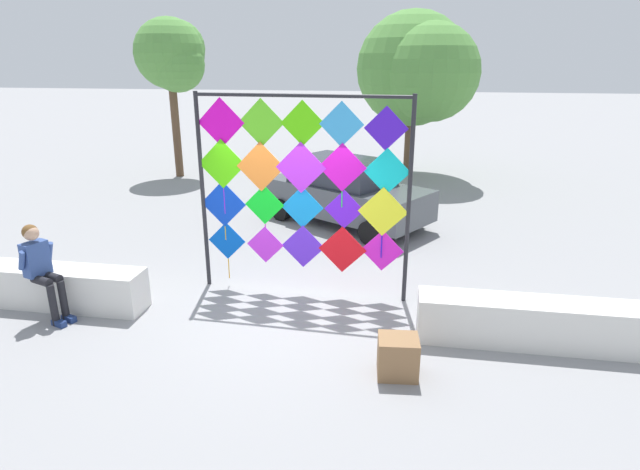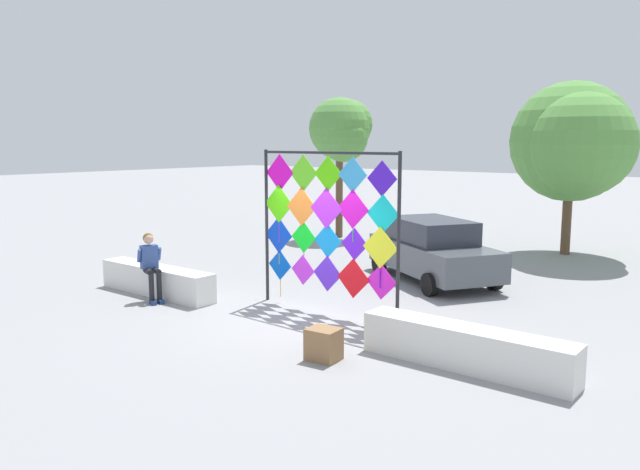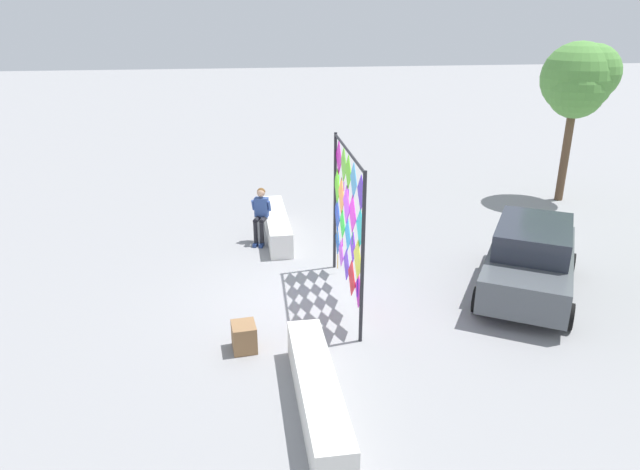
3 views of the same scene
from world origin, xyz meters
The scene contains 9 objects.
ground centered at (0.00, 0.00, 0.00)m, with size 120.00×120.00×0.00m, color gray.
plaza_ledge_left centered at (-3.83, -0.40, 0.33)m, with size 3.41×0.58×0.65m, color silver.
plaza_ledge_right centered at (3.83, -0.40, 0.33)m, with size 3.41×0.58×0.65m, color silver.
kite_display_rack centered at (0.20, 0.77, 1.94)m, with size 3.49×0.18×3.32m.
seated_vendor centered at (-3.43, -0.84, 0.88)m, with size 0.71×0.57×1.50m.
parked_car centered at (0.44, 4.84, 0.79)m, with size 4.31×3.58×1.56m.
cardboard_box_large centered at (1.88, -1.47, 0.26)m, with size 0.50×0.43×0.52m, color olive.
tree_palm_like centered at (2.10, 10.50, 3.45)m, with size 3.91×4.17×5.32m.
tree_broadleaf centered at (-5.67, 9.30, 3.90)m, with size 2.27×2.35×5.07m.
Camera 2 is at (7.83, -9.09, 3.47)m, focal length 35.08 mm.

